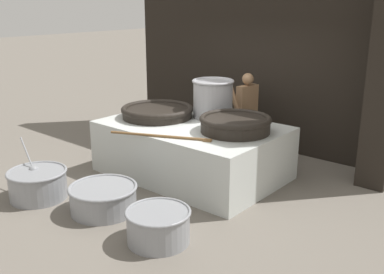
# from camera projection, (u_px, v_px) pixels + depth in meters

# --- Properties ---
(ground_plane) EXTENTS (60.00, 60.00, 0.00)m
(ground_plane) POSITION_uv_depth(u_px,v_px,m) (192.00, 174.00, 7.65)
(ground_plane) COLOR slate
(back_wall) EXTENTS (6.40, 0.24, 4.44)m
(back_wall) POSITION_uv_depth(u_px,v_px,m) (266.00, 34.00, 8.62)
(back_wall) COLOR black
(back_wall) RESTS_ON ground_plane
(hearth_platform) EXTENTS (2.92, 1.93, 0.88)m
(hearth_platform) POSITION_uv_depth(u_px,v_px,m) (192.00, 149.00, 7.52)
(hearth_platform) COLOR silver
(hearth_platform) RESTS_ON ground_plane
(giant_wok_near) EXTENTS (1.26, 1.26, 0.19)m
(giant_wok_near) POSITION_uv_depth(u_px,v_px,m) (157.00, 111.00, 7.81)
(giant_wok_near) COLOR black
(giant_wok_near) RESTS_ON hearth_platform
(giant_wok_far) EXTENTS (1.12, 1.12, 0.25)m
(giant_wok_far) POSITION_uv_depth(u_px,v_px,m) (235.00, 123.00, 6.93)
(giant_wok_far) COLOR black
(giant_wok_far) RESTS_ON hearth_platform
(stock_pot) EXTENTS (0.73, 0.73, 0.66)m
(stock_pot) POSITION_uv_depth(u_px,v_px,m) (213.00, 98.00, 7.74)
(stock_pot) COLOR #9E9EA3
(stock_pot) RESTS_ON hearth_platform
(stirring_paddle) EXTENTS (1.47, 0.73, 0.04)m
(stirring_paddle) POSITION_uv_depth(u_px,v_px,m) (164.00, 136.00, 6.67)
(stirring_paddle) COLOR brown
(stirring_paddle) RESTS_ON hearth_platform
(cook) EXTENTS (0.39, 0.60, 1.56)m
(cook) POSITION_uv_depth(u_px,v_px,m) (246.00, 111.00, 8.43)
(cook) COLOR #9E7551
(cook) RESTS_ON ground_plane
(prep_bowl_vegetables) EXTENTS (1.12, 0.88, 0.78)m
(prep_bowl_vegetables) POSITION_uv_depth(u_px,v_px,m) (38.00, 183.00, 6.66)
(prep_bowl_vegetables) COLOR gray
(prep_bowl_vegetables) RESTS_ON ground_plane
(prep_bowl_meat) EXTENTS (0.96, 0.96, 0.38)m
(prep_bowl_meat) POSITION_uv_depth(u_px,v_px,m) (103.00, 197.00, 6.25)
(prep_bowl_meat) COLOR gray
(prep_bowl_meat) RESTS_ON ground_plane
(prep_bowl_extra) EXTENTS (0.81, 0.81, 0.42)m
(prep_bowl_extra) POSITION_uv_depth(u_px,v_px,m) (158.00, 225.00, 5.45)
(prep_bowl_extra) COLOR gray
(prep_bowl_extra) RESTS_ON ground_plane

